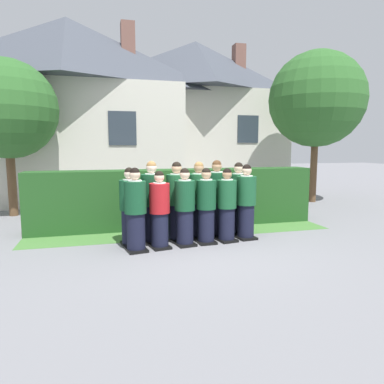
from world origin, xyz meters
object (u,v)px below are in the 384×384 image
(student_rear_row_0, at_px, (130,209))
(student_rear_row_1, at_px, (152,204))
(student_rear_row_4, at_px, (216,200))
(student_rear_row_5, at_px, (238,200))
(student_front_row_4, at_px, (227,207))
(student_front_row_5, at_px, (246,203))
(student_front_row_0, at_px, (136,212))
(student_front_row_3, at_px, (206,208))
(student_front_row_2, at_px, (185,209))
(student_rear_row_2, at_px, (177,203))
(student_rear_row_3, at_px, (199,202))
(student_in_red_blazer, at_px, (160,212))

(student_rear_row_0, bearing_deg, student_rear_row_1, 11.99)
(student_rear_row_4, relative_size, student_rear_row_5, 1.03)
(student_front_row_4, relative_size, student_rear_row_5, 0.94)
(student_front_row_5, bearing_deg, student_front_row_4, -169.06)
(student_rear_row_0, bearing_deg, student_front_row_0, -81.33)
(student_front_row_5, bearing_deg, student_front_row_3, -172.55)
(student_front_row_0, bearing_deg, student_front_row_2, 8.96)
(student_front_row_3, bearing_deg, student_rear_row_1, 162.56)
(student_front_row_3, xyz_separation_m, student_rear_row_0, (-1.52, 0.24, 0.01))
(student_front_row_2, relative_size, student_front_row_4, 1.01)
(student_front_row_0, bearing_deg, student_rear_row_2, 31.43)
(student_rear_row_3, relative_size, student_rear_row_5, 1.02)
(student_front_row_0, distance_m, student_front_row_4, 1.93)
(student_front_row_0, bearing_deg, student_rear_row_3, 24.40)
(student_front_row_4, bearing_deg, student_in_red_blazer, -174.34)
(student_in_red_blazer, height_order, student_rear_row_4, student_rear_row_4)
(student_front_row_5, distance_m, student_rear_row_4, 0.66)
(student_front_row_2, height_order, student_rear_row_0, student_rear_row_0)
(student_front_row_4, height_order, student_rear_row_5, student_rear_row_5)
(student_front_row_4, xyz_separation_m, student_rear_row_3, (-0.49, 0.42, 0.06))
(student_rear_row_4, bearing_deg, student_front_row_5, -34.16)
(student_rear_row_1, bearing_deg, student_rear_row_4, 6.18)
(student_front_row_4, distance_m, student_rear_row_5, 0.70)
(student_front_row_2, distance_m, student_front_row_3, 0.46)
(student_in_red_blazer, height_order, student_front_row_2, student_front_row_2)
(student_rear_row_4, bearing_deg, student_rear_row_1, -173.82)
(student_in_red_blazer, bearing_deg, student_front_row_4, 5.66)
(student_rear_row_2, xyz_separation_m, student_rear_row_4, (0.93, 0.13, 0.01))
(student_front_row_4, bearing_deg, student_rear_row_5, 47.87)
(student_in_red_blazer, bearing_deg, student_front_row_5, 6.98)
(student_rear_row_0, xyz_separation_m, student_rear_row_2, (0.99, 0.12, 0.05))
(student_rear_row_3, distance_m, student_rear_row_5, 0.96)
(student_front_row_2, relative_size, student_rear_row_4, 0.92)
(student_rear_row_1, height_order, student_rear_row_5, student_rear_row_1)
(student_front_row_5, bearing_deg, student_rear_row_1, 173.94)
(student_rear_row_5, bearing_deg, student_front_row_2, -156.99)
(student_rear_row_4, distance_m, student_rear_row_5, 0.54)
(student_front_row_3, bearing_deg, student_rear_row_0, 171.10)
(student_rear_row_1, distance_m, student_rear_row_5, 2.00)
(student_in_red_blazer, bearing_deg, student_rear_row_1, 100.67)
(student_rear_row_4, bearing_deg, student_front_row_0, -159.41)
(student_front_row_4, bearing_deg, student_rear_row_3, 139.63)
(student_front_row_0, distance_m, student_rear_row_4, 1.98)
(student_front_row_3, height_order, student_rear_row_2, student_rear_row_2)
(student_rear_row_0, relative_size, student_rear_row_2, 0.94)
(student_front_row_0, distance_m, student_front_row_5, 2.42)
(student_in_red_blazer, xyz_separation_m, student_rear_row_5, (1.91, 0.66, 0.06))
(student_front_row_2, xyz_separation_m, student_front_row_4, (0.92, 0.07, -0.01))
(student_front_row_0, height_order, student_rear_row_4, student_rear_row_4)
(student_front_row_2, bearing_deg, student_rear_row_1, 147.96)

